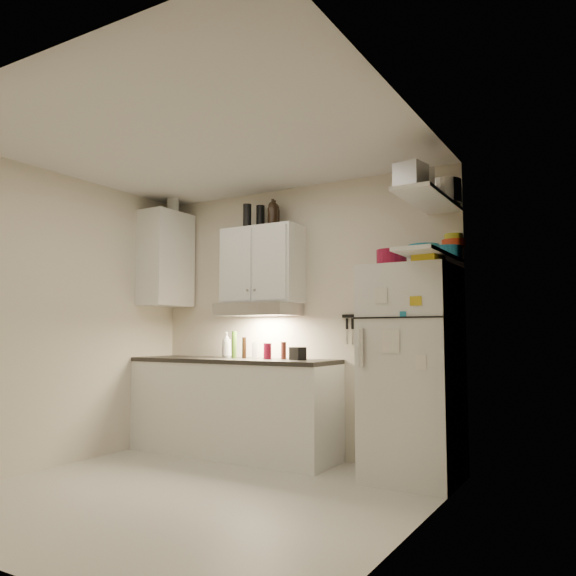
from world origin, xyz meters
The scene contains 36 objects.
floor centered at (0.00, 0.00, -0.01)m, with size 3.20×3.00×0.02m, color beige.
ceiling centered at (0.00, 0.00, 2.61)m, with size 3.20×3.00×0.02m, color silver.
back_wall centered at (0.00, 1.51, 1.30)m, with size 3.20×0.02×2.60m, color beige.
left_wall centered at (-1.61, 0.00, 1.30)m, with size 0.02×3.00×2.60m, color beige.
right_wall centered at (1.61, 0.00, 1.30)m, with size 0.02×3.00×2.60m, color beige.
base_cabinet centered at (-0.55, 1.20, 0.44)m, with size 2.10×0.60×0.88m, color white.
countertop centered at (-0.55, 1.20, 0.90)m, with size 2.10×0.62×0.04m, color #262421.
upper_cabinet centered at (-0.30, 1.33, 1.83)m, with size 0.80×0.33×0.75m, color white.
side_cabinet centered at (-1.44, 1.20, 1.95)m, with size 0.33×0.55×1.00m, color white.
range_hood centered at (-0.30, 1.27, 1.39)m, with size 0.76×0.46×0.12m, color silver.
fridge centered at (1.25, 1.16, 0.85)m, with size 0.70×0.68×1.70m, color silver.
shelf_hi centered at (1.45, 1.02, 2.20)m, with size 0.30×0.95×0.03m, color white.
shelf_lo centered at (1.45, 1.02, 1.76)m, with size 0.30×0.95×0.03m, color white.
knife_strip centered at (0.70, 1.49, 1.32)m, with size 0.42×0.02×0.03m, color black.
dutch_oven centered at (1.11, 1.11, 1.77)m, with size 0.24×0.24×0.14m, color maroon.
book_stack centered at (1.47, 0.93, 1.74)m, with size 0.18×0.23×0.08m, color gold.
spice_jar centered at (1.36, 1.03, 1.75)m, with size 0.06×0.06×0.10m, color silver.
stock_pot centered at (1.50, 1.31, 2.31)m, with size 0.27×0.27×0.20m, color silver.
tin_a centered at (1.43, 0.91, 2.31)m, with size 0.19×0.17×0.19m, color #AAAAAD.
tin_b centered at (1.41, 0.73, 2.31)m, with size 0.20×0.20×0.20m, color #AAAAAD.
bowl_teal centered at (1.50, 1.35, 1.82)m, with size 0.24×0.24×0.10m, color teal.
bowl_orange centered at (1.54, 1.41, 1.90)m, with size 0.19×0.19×0.06m, color red.
bowl_yellow centered at (1.54, 1.41, 1.95)m, with size 0.15×0.15×0.05m, color gold.
plates centered at (1.43, 0.94, 1.80)m, with size 0.24×0.24×0.06m, color teal.
growler_a centered at (-0.20, 1.39, 2.33)m, with size 0.11×0.11×0.25m, color black, non-canonical shape.
growler_b centered at (-0.13, 1.26, 2.32)m, with size 0.10×0.10×0.23m, color black, non-canonical shape.
thermos_a centered at (-0.37, 1.41, 2.32)m, with size 0.08×0.08×0.24m, color black.
thermos_b centered at (-0.44, 1.27, 2.32)m, with size 0.08×0.08×0.24m, color black.
side_jar centered at (-1.39, 1.24, 2.54)m, with size 0.13×0.13×0.17m, color silver.
soap_bottle centered at (-0.71, 1.32, 1.06)m, with size 0.11×0.11×0.28m, color white.
pepper_mill centered at (-0.03, 1.28, 1.00)m, with size 0.05×0.05×0.16m, color maroon.
oil_bottle centered at (-0.56, 1.23, 1.05)m, with size 0.05×0.05×0.26m, color #386018.
vinegar_bottle centered at (-0.45, 1.24, 1.02)m, with size 0.04×0.04×0.20m, color black.
clear_bottle centered at (-0.35, 1.29, 1.00)m, with size 0.05×0.05×0.16m, color silver.
red_jar centered at (-0.16, 1.21, 1.00)m, with size 0.08×0.08×0.15m, color maroon.
caddy centered at (0.17, 1.21, 0.98)m, with size 0.14×0.10×0.12m, color black.
Camera 1 is at (2.69, -3.24, 1.16)m, focal length 35.00 mm.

